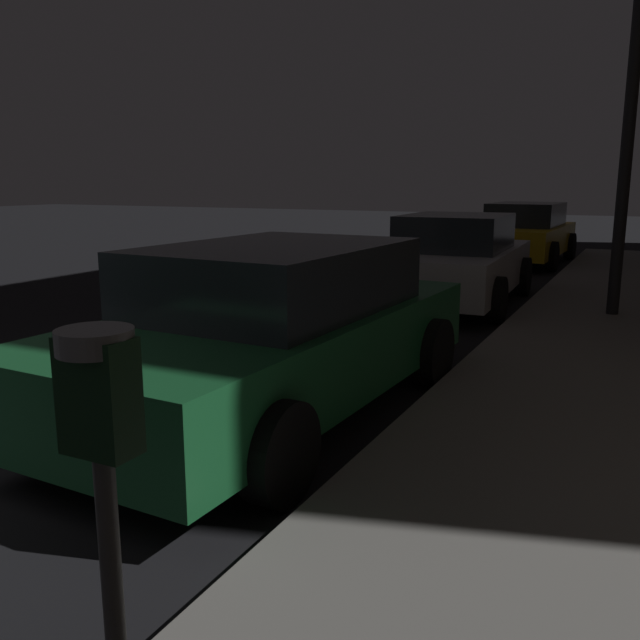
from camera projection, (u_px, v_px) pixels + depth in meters
name	position (u px, v px, depth m)	size (l,w,h in m)	color
parking_meter	(104.00, 465.00, 1.70)	(0.19, 0.19, 1.44)	#59595B
car_green	(274.00, 330.00, 5.63)	(2.23, 4.52, 1.43)	#19592D
car_silver	(456.00, 261.00, 10.64)	(2.07, 4.18, 1.43)	#B7B7BF
car_yellow_cab	(525.00, 233.00, 16.03)	(2.04, 4.31, 1.43)	gold
street_lamp	(639.00, 12.00, 8.44)	(0.44, 0.44, 5.92)	black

